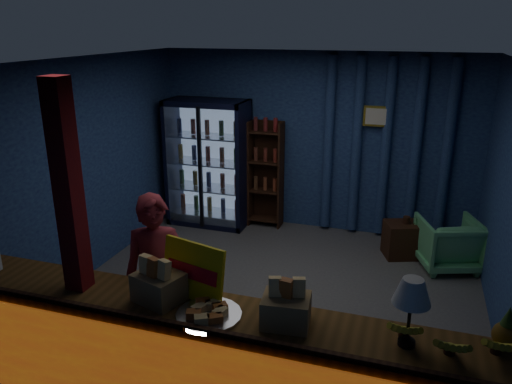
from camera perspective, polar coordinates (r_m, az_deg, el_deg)
ground at (r=5.81m, az=1.87°, el=-11.76°), size 4.60×4.60×0.00m
room_walls at (r=5.19m, az=2.05°, el=3.36°), size 4.60×4.60×4.60m
counter at (r=4.05m, az=-6.07°, el=-18.90°), size 4.40×0.57×0.99m
support_post at (r=4.13m, az=-19.93°, el=-5.90°), size 0.16×0.16×2.60m
beverage_cooler at (r=7.61m, az=-5.26°, el=3.29°), size 1.20×0.62×1.90m
bottle_shelf at (r=7.49m, az=1.19°, el=2.02°), size 0.50×0.28×1.60m
curtain_folds at (r=7.16m, az=14.60°, el=4.81°), size 1.74×0.14×2.50m
framed_picture at (r=7.04m, az=13.64°, el=8.40°), size 0.36×0.04×0.28m
shopkeeper at (r=4.57m, az=-11.22°, el=-9.78°), size 0.68×0.58×1.57m
green_chair at (r=6.74m, az=21.11°, el=-5.49°), size 0.90×0.91×0.65m
side_table at (r=6.91m, az=16.62°, el=-5.22°), size 0.61×0.53×0.56m
yellow_sign at (r=3.83m, az=-7.21°, el=-8.95°), size 0.56×0.25×0.44m
snack_box_left at (r=3.88m, az=-11.04°, el=-10.40°), size 0.41×0.37×0.36m
snack_box_centre at (r=3.54m, az=3.45°, el=-13.14°), size 0.35×0.30×0.35m
pastry_tray at (r=3.68m, az=-5.41°, el=-13.63°), size 0.48×0.48×0.08m
banana_bunches at (r=3.53m, az=23.75°, el=-15.70°), size 1.10×0.31×0.18m
table_lamp at (r=3.35m, az=17.39°, el=-11.07°), size 0.25×0.25×0.48m
pineapple at (r=3.68m, az=26.70°, el=-14.06°), size 0.17×0.17×0.29m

